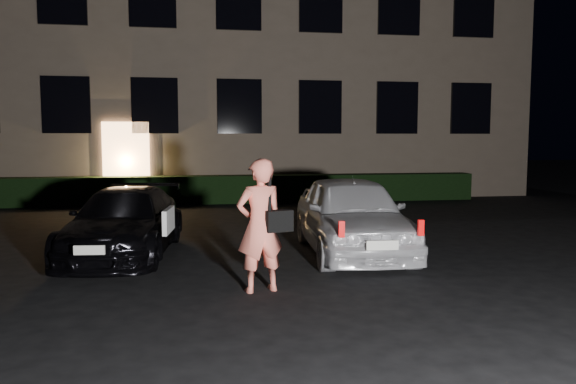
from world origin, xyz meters
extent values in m
plane|color=black|center=(0.00, 0.00, 0.00)|extent=(80.00, 80.00, 0.00)
cube|color=brown|center=(0.00, 15.00, 6.00)|extent=(20.00, 8.00, 12.00)
cube|color=#FBB370|center=(-3.50, 10.94, 1.25)|extent=(1.40, 0.10, 2.50)
cube|color=black|center=(-5.20, 10.94, 3.00)|extent=(1.40, 0.10, 1.70)
cube|color=black|center=(-2.60, 10.94, 3.00)|extent=(1.40, 0.10, 1.70)
cube|color=black|center=(0.00, 10.94, 3.00)|extent=(1.40, 0.10, 1.70)
cube|color=black|center=(2.60, 10.94, 3.00)|extent=(1.40, 0.10, 1.70)
cube|color=black|center=(5.20, 10.94, 3.00)|extent=(1.40, 0.10, 1.70)
cube|color=black|center=(7.80, 10.94, 3.00)|extent=(1.40, 0.10, 1.70)
cube|color=black|center=(0.00, 10.94, 6.20)|extent=(1.40, 0.10, 1.70)
cube|color=black|center=(2.60, 10.94, 6.20)|extent=(1.40, 0.10, 1.70)
cube|color=black|center=(5.20, 10.94, 6.20)|extent=(1.40, 0.10, 1.70)
cube|color=black|center=(7.80, 10.94, 6.20)|extent=(1.40, 0.10, 1.70)
cube|color=black|center=(0.00, 10.50, 0.42)|extent=(15.00, 0.70, 0.85)
imported|color=black|center=(-2.60, 2.93, 0.57)|extent=(2.01, 4.08, 1.14)
cube|color=white|center=(-1.82, 2.12, 0.71)|extent=(0.16, 0.82, 0.38)
cube|color=silver|center=(-2.82, 0.91, 0.50)|extent=(0.42, 0.08, 0.13)
imported|color=silver|center=(1.28, 2.46, 0.68)|extent=(1.83, 4.09, 1.37)
cube|color=red|center=(0.61, 0.58, 0.75)|extent=(0.08, 0.06, 0.23)
cube|color=red|center=(1.75, 0.52, 0.75)|extent=(0.08, 0.06, 0.23)
cube|color=silver|center=(1.18, 0.50, 0.52)|extent=(0.46, 0.07, 0.13)
imported|color=#FF7964|center=(-0.57, 0.28, 0.87)|extent=(0.72, 0.57, 1.75)
cube|color=black|center=(-0.33, 0.22, 0.94)|extent=(0.39, 0.25, 0.28)
cube|color=black|center=(-0.45, 0.23, 1.33)|extent=(0.05, 0.07, 0.54)
camera|label=1|loc=(-1.37, -6.90, 2.01)|focal=35.00mm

